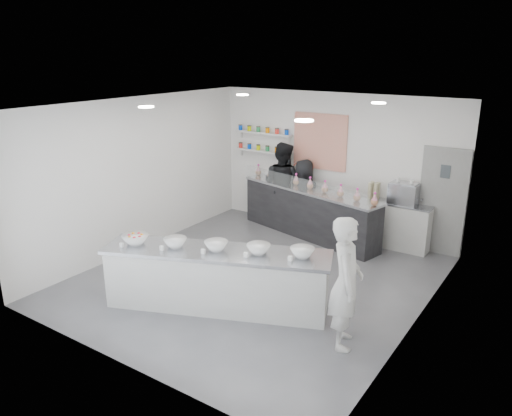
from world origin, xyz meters
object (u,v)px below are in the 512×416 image
Objects in this scene: back_bar at (309,213)px; staff_right at (304,195)px; prep_counter at (217,279)px; espresso_ledge at (398,226)px; staff_left at (282,185)px; espresso_machine at (404,194)px; woman_prep at (346,283)px.

back_bar is 2.11× the size of staff_right.
prep_counter is 4.21m from espresso_ledge.
staff_left is at bearing -177.17° from espresso_ledge.
espresso_machine is at bearing -175.74° from staff_left.
prep_counter is 2.17× the size of staff_right.
back_bar is at bearing 72.43° from prep_counter.
staff_right is at bearing 76.31° from prep_counter.
woman_prep is at bearing 132.45° from staff_left.
espresso_machine is 2.70m from staff_left.
staff_left reaches higher than staff_right.
staff_right reaches higher than back_bar.
espresso_machine reaches higher than back_bar.
staff_left is at bearing 16.85° from woman_prep.
espresso_ledge is at bearing -15.86° from woman_prep.
espresso_machine is 0.30× the size of woman_prep.
staff_left reaches higher than prep_counter.
staff_right is (-2.14, -0.13, -0.35)m from espresso_machine.
espresso_ledge is at bearing 46.71° from prep_counter.
prep_counter is 2.10m from woman_prep.
espresso_ledge is at bearing 175.07° from staff_right.
espresso_ledge is 2.68m from staff_left.
staff_right is at bearing 152.14° from back_bar.
staff_left is 0.57m from staff_right.
espresso_machine is at bearing 45.98° from prep_counter.
staff_right reaches higher than espresso_ledge.
prep_counter is 6.39× the size of espresso_machine.
woman_prep is (0.49, -3.79, -0.23)m from espresso_machine.
prep_counter is at bearing 90.19° from staff_right.
staff_left is at bearing -177.23° from espresso_machine.
espresso_machine reaches higher than espresso_ledge.
espresso_machine is at bearing 174.97° from staff_right.
espresso_ledge is at bearing -175.68° from staff_left.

